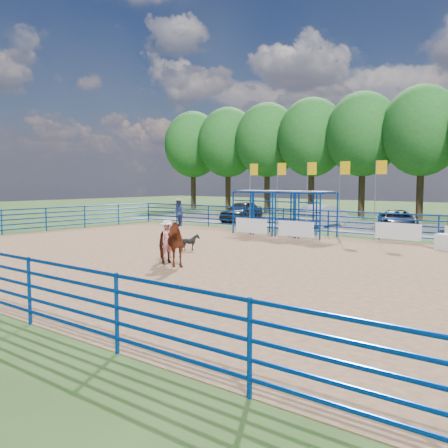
{
  "coord_description": "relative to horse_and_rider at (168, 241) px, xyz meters",
  "views": [
    {
      "loc": [
        13.14,
        -15.71,
        3.18
      ],
      "look_at": [
        -0.36,
        1.0,
        1.3
      ],
      "focal_mm": 40.0,
      "sensor_mm": 36.0,
      "label": 1
    }
  ],
  "objects": [
    {
      "name": "ground",
      "position": [
        0.03,
        2.74,
        -0.93
      ],
      "size": [
        120.0,
        120.0,
        0.0
      ],
      "primitive_type": "plane",
      "color": "#385723",
      "rests_on": "ground"
    },
    {
      "name": "arena_dirt",
      "position": [
        0.03,
        2.74,
        -0.92
      ],
      "size": [
        30.0,
        20.0,
        0.02
      ],
      "primitive_type": "cube",
      "color": "#986F4C",
      "rests_on": "ground"
    },
    {
      "name": "gravel_strip",
      "position": [
        0.03,
        19.74,
        -0.93
      ],
      "size": [
        40.0,
        10.0,
        0.01
      ],
      "primitive_type": "cube",
      "color": "gray",
      "rests_on": "ground"
    },
    {
      "name": "horse_and_rider",
      "position": [
        0.0,
        0.0,
        0.0
      ],
      "size": [
        2.21,
        1.48,
        2.33
      ],
      "color": "maroon",
      "rests_on": "arena_dirt"
    },
    {
      "name": "calf",
      "position": [
        -2.0,
        3.42,
        -0.54
      ],
      "size": [
        0.85,
        0.8,
        0.75
      ],
      "primitive_type": "imported",
      "rotation": [
        0.0,
        0.0,
        1.91
      ],
      "color": "black",
      "rests_on": "arena_dirt"
    },
    {
      "name": "spectator_cowboy",
      "position": [
        -11.05,
        11.96,
        0.03
      ],
      "size": [
        1.1,
        1.01,
        1.88
      ],
      "color": "navy",
      "rests_on": "arena_dirt"
    },
    {
      "name": "car_a",
      "position": [
        -9.96,
        17.83,
        -0.14
      ],
      "size": [
        2.65,
        4.86,
        1.57
      ],
      "primitive_type": "imported",
      "rotation": [
        0.0,
        0.0,
        0.18
      ],
      "color": "black",
      "rests_on": "gravel_strip"
    },
    {
      "name": "car_b",
      "position": [
        -2.97,
        17.75,
        -0.16
      ],
      "size": [
        1.81,
        4.68,
        1.52
      ],
      "primitive_type": "imported",
      "rotation": [
        0.0,
        0.0,
        3.1
      ],
      "color": "#97999F",
      "rests_on": "gravel_strip"
    },
    {
      "name": "car_c",
      "position": [
        2.05,
        18.12,
        -0.26
      ],
      "size": [
        3.91,
        5.22,
        1.32
      ],
      "primitive_type": "imported",
      "rotation": [
        0.0,
        0.0,
        0.42
      ],
      "color": "#141932",
      "rests_on": "gravel_strip"
    },
    {
      "name": "perimeter_fence",
      "position": [
        0.03,
        2.74,
        -0.18
      ],
      "size": [
        30.1,
        20.1,
        1.5
      ],
      "color": "navy",
      "rests_on": "ground"
    },
    {
      "name": "chute_assembly",
      "position": [
        -1.87,
        11.58,
        0.33
      ],
      "size": [
        19.32,
        2.41,
        4.2
      ],
      "color": "navy",
      "rests_on": "ground"
    },
    {
      "name": "treeline",
      "position": [
        0.03,
        28.74,
        6.6
      ],
      "size": [
        56.4,
        6.4,
        11.24
      ],
      "color": "#3F2B19",
      "rests_on": "ground"
    }
  ]
}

